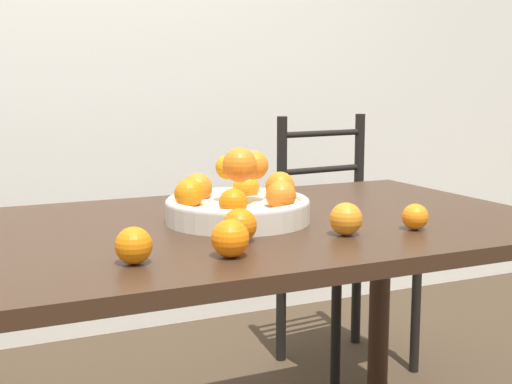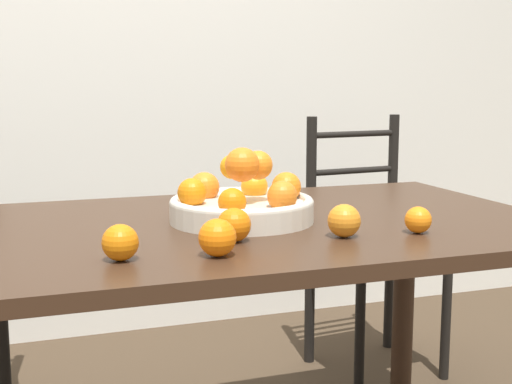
{
  "view_description": "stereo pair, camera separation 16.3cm",
  "coord_description": "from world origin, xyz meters",
  "px_view_note": "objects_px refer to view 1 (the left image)",
  "views": [
    {
      "loc": [
        -0.53,
        -1.56,
        1.12
      ],
      "look_at": [
        0.15,
        -0.1,
        0.86
      ],
      "focal_mm": 50.0,
      "sensor_mm": 36.0,
      "label": 1
    },
    {
      "loc": [
        -0.38,
        -1.62,
        1.12
      ],
      "look_at": [
        0.15,
        -0.1,
        0.86
      ],
      "focal_mm": 50.0,
      "sensor_mm": 36.0,
      "label": 2
    }
  ],
  "objects_px": {
    "orange_loose_2": "(240,225)",
    "chair_right": "(342,247)",
    "orange_loose_3": "(415,217)",
    "orange_loose_4": "(134,246)",
    "fruit_bowl": "(238,202)",
    "orange_loose_1": "(232,238)",
    "orange_loose_0": "(346,219)"
  },
  "relations": [
    {
      "from": "orange_loose_2",
      "to": "chair_right",
      "type": "relative_size",
      "value": 0.08
    },
    {
      "from": "orange_loose_3",
      "to": "orange_loose_4",
      "type": "xyz_separation_m",
      "value": [
        -0.67,
        -0.03,
        0.01
      ]
    },
    {
      "from": "orange_loose_3",
      "to": "fruit_bowl",
      "type": "bearing_deg",
      "value": 142.22
    },
    {
      "from": "orange_loose_1",
      "to": "orange_loose_2",
      "type": "height_order",
      "value": "orange_loose_1"
    },
    {
      "from": "orange_loose_4",
      "to": "orange_loose_2",
      "type": "bearing_deg",
      "value": 17.88
    },
    {
      "from": "orange_loose_0",
      "to": "orange_loose_4",
      "type": "height_order",
      "value": "orange_loose_0"
    },
    {
      "from": "orange_loose_4",
      "to": "chair_right",
      "type": "distance_m",
      "value": 1.55
    },
    {
      "from": "fruit_bowl",
      "to": "orange_loose_0",
      "type": "xyz_separation_m",
      "value": [
        0.16,
        -0.24,
        -0.01
      ]
    },
    {
      "from": "chair_right",
      "to": "orange_loose_4",
      "type": "bearing_deg",
      "value": -142.56
    },
    {
      "from": "fruit_bowl",
      "to": "orange_loose_1",
      "type": "xyz_separation_m",
      "value": [
        -0.15,
        -0.31,
        -0.01
      ]
    },
    {
      "from": "orange_loose_0",
      "to": "orange_loose_4",
      "type": "xyz_separation_m",
      "value": [
        -0.5,
        -0.04,
        -0.0
      ]
    },
    {
      "from": "fruit_bowl",
      "to": "orange_loose_0",
      "type": "height_order",
      "value": "fruit_bowl"
    },
    {
      "from": "fruit_bowl",
      "to": "chair_right",
      "type": "bearing_deg",
      "value": 44.21
    },
    {
      "from": "chair_right",
      "to": "fruit_bowl",
      "type": "bearing_deg",
      "value": -141.35
    },
    {
      "from": "orange_loose_1",
      "to": "orange_loose_4",
      "type": "height_order",
      "value": "orange_loose_1"
    },
    {
      "from": "orange_loose_1",
      "to": "chair_right",
      "type": "xyz_separation_m",
      "value": [
        0.92,
        1.06,
        -0.34
      ]
    },
    {
      "from": "orange_loose_1",
      "to": "fruit_bowl",
      "type": "bearing_deg",
      "value": 64.49
    },
    {
      "from": "orange_loose_2",
      "to": "fruit_bowl",
      "type": "bearing_deg",
      "value": 67.27
    },
    {
      "from": "orange_loose_2",
      "to": "orange_loose_4",
      "type": "distance_m",
      "value": 0.27
    },
    {
      "from": "orange_loose_1",
      "to": "orange_loose_2",
      "type": "distance_m",
      "value": 0.13
    },
    {
      "from": "orange_loose_2",
      "to": "orange_loose_3",
      "type": "distance_m",
      "value": 0.42
    },
    {
      "from": "chair_right",
      "to": "orange_loose_1",
      "type": "bearing_deg",
      "value": -136.41
    },
    {
      "from": "chair_right",
      "to": "orange_loose_0",
      "type": "bearing_deg",
      "value": -127.29
    },
    {
      "from": "orange_loose_3",
      "to": "chair_right",
      "type": "height_order",
      "value": "chair_right"
    },
    {
      "from": "orange_loose_3",
      "to": "orange_loose_1",
      "type": "bearing_deg",
      "value": -173.37
    },
    {
      "from": "orange_loose_0",
      "to": "orange_loose_1",
      "type": "distance_m",
      "value": 0.32
    },
    {
      "from": "orange_loose_3",
      "to": "orange_loose_0",
      "type": "bearing_deg",
      "value": 174.25
    },
    {
      "from": "orange_loose_0",
      "to": "chair_right",
      "type": "distance_m",
      "value": 1.21
    },
    {
      "from": "fruit_bowl",
      "to": "orange_loose_0",
      "type": "distance_m",
      "value": 0.29
    },
    {
      "from": "fruit_bowl",
      "to": "orange_loose_1",
      "type": "distance_m",
      "value": 0.35
    },
    {
      "from": "orange_loose_1",
      "to": "orange_loose_4",
      "type": "distance_m",
      "value": 0.19
    },
    {
      "from": "orange_loose_2",
      "to": "orange_loose_3",
      "type": "bearing_deg",
      "value": -7.49
    }
  ]
}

